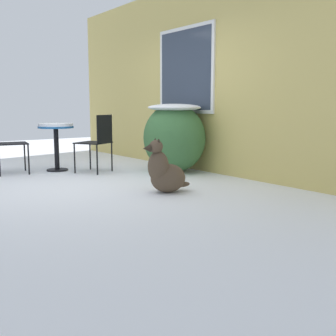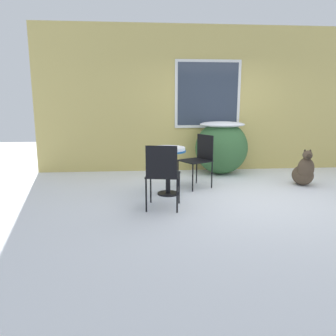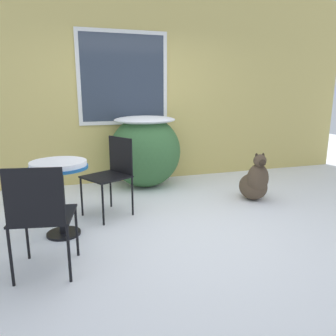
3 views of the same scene
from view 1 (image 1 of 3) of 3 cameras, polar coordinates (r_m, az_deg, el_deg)
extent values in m
plane|color=white|center=(6.14, -11.99, -2.00)|extent=(16.00, 16.00, 0.00)
cube|color=tan|center=(7.26, 3.96, 12.23)|extent=(8.00, 0.06, 3.15)
cube|color=silver|center=(7.43, 2.40, 13.08)|extent=(1.45, 0.04, 1.47)
cube|color=#2D3847|center=(7.42, 2.31, 13.09)|extent=(1.33, 0.01, 1.35)
ellipsoid|color=#386638|center=(6.97, 0.83, 4.07)|extent=(1.12, 0.97, 1.13)
ellipsoid|color=white|center=(6.95, 0.84, 8.21)|extent=(0.95, 0.82, 0.12)
cylinder|color=black|center=(7.40, -14.75, -0.24)|extent=(0.35, 0.35, 0.03)
cylinder|color=black|center=(7.36, -14.86, 2.54)|extent=(0.08, 0.08, 0.70)
cylinder|color=#195699|center=(7.33, -14.97, 5.37)|extent=(0.59, 0.59, 0.03)
cylinder|color=white|center=(7.33, -14.98, 5.67)|extent=(0.56, 0.56, 0.05)
cube|color=black|center=(7.04, -10.11, 3.40)|extent=(0.64, 0.64, 0.02)
cube|color=black|center=(6.90, -8.59, 5.27)|extent=(0.22, 0.39, 0.45)
cylinder|color=black|center=(7.37, -10.50, 1.65)|extent=(0.02, 0.02, 0.48)
cylinder|color=black|center=(7.02, -12.54, 1.26)|extent=(0.02, 0.02, 0.48)
cylinder|color=black|center=(7.13, -7.62, 1.49)|extent=(0.02, 0.02, 0.48)
cylinder|color=black|center=(6.76, -9.57, 1.08)|extent=(0.02, 0.02, 0.48)
cube|color=black|center=(7.24, -20.40, 3.13)|extent=(0.55, 0.55, 0.02)
cylinder|color=black|center=(7.08, -18.36, 1.09)|extent=(0.02, 0.02, 0.48)
cylinder|color=black|center=(7.51, -18.83, 1.46)|extent=(0.02, 0.02, 0.48)
ellipsoid|color=#4C3D2D|center=(5.35, 0.00, -1.38)|extent=(0.45, 0.51, 0.36)
ellipsoid|color=#4C3D2D|center=(5.26, -1.32, 0.18)|extent=(0.33, 0.30, 0.40)
sphere|color=#4C3D2D|center=(5.22, -1.63, 2.88)|extent=(0.17, 0.17, 0.17)
cone|color=#2D241B|center=(5.16, -2.93, 2.67)|extent=(0.11, 0.11, 0.09)
ellipsoid|color=#2D241B|center=(5.26, -1.74, 3.64)|extent=(0.04, 0.03, 0.08)
ellipsoid|color=#2D241B|center=(5.17, -1.27, 3.56)|extent=(0.04, 0.03, 0.08)
ellipsoid|color=#4C3D2D|center=(5.46, 1.98, -2.23)|extent=(0.11, 0.22, 0.07)
camera|label=2|loc=(7.72, -57.04, 7.87)|focal=35.00mm
camera|label=3|loc=(6.78, -43.39, 9.50)|focal=35.00mm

